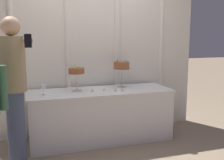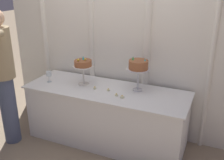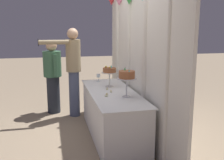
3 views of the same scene
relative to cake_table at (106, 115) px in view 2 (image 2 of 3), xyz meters
The scene contains 11 objects.
ground_plane 0.39m from the cake_table, 90.00° to the right, with size 24.00×24.00×0.00m, color gray.
draped_curtain 1.12m from the cake_table, 92.09° to the left, with size 3.43×0.19×2.67m.
cake_table is the anchor object (origin of this frame).
cake_display_nearleft 0.73m from the cake_table, behind, with size 0.27×0.27×0.38m.
cake_display_nearright 0.79m from the cake_table, 20.01° to the left, with size 0.29×0.29×0.43m.
wine_glass 0.94m from the cake_table, behind, with size 0.07×0.07×0.15m.
tealight_far_left 0.41m from the cake_table, 158.94° to the right, with size 0.04×0.04×0.04m.
tealight_near_left 0.38m from the cake_table, 32.28° to the right, with size 0.04×0.04×0.03m.
tealight_near_right 0.44m from the cake_table, 32.90° to the right, with size 0.04×0.04×0.03m.
tealight_far_right 0.50m from the cake_table, 28.72° to the right, with size 0.05×0.05×0.04m.
guest_girl_blue_dress 1.40m from the cake_table, 155.90° to the right, with size 0.41×0.83×1.74m.
Camera 2 is at (1.29, -2.66, 2.06)m, focal length 42.49 mm.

